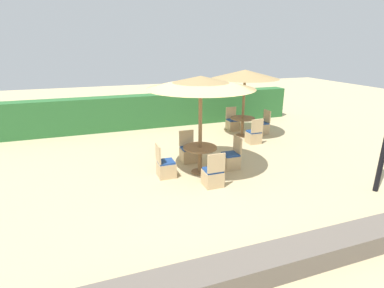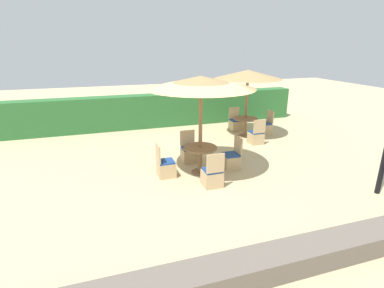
{
  "view_description": "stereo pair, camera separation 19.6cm",
  "coord_description": "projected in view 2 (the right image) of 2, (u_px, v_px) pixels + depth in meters",
  "views": [
    {
      "loc": [
        -2.52,
        -6.51,
        3.44
      ],
      "look_at": [
        0.0,
        0.6,
        0.9
      ],
      "focal_mm": 28.0,
      "sensor_mm": 36.0,
      "label": 1
    },
    {
      "loc": [
        -2.33,
        -6.58,
        3.44
      ],
      "look_at": [
        0.0,
        0.6,
        0.9
      ],
      "focal_mm": 28.0,
      "sensor_mm": 36.0,
      "label": 2
    }
  ],
  "objects": [
    {
      "name": "stone_border",
      "position": [
        270.0,
        263.0,
        4.66
      ],
      "size": [
        10.0,
        0.56,
        0.38
      ],
      "primitive_type": "cube",
      "color": "#6B6056",
      "rests_on": "ground_plane"
    },
    {
      "name": "patio_chair_back_right_south",
      "position": [
        256.0,
        137.0,
        10.75
      ],
      "size": [
        0.46,
        0.46,
        0.93
      ],
      "color": "tan",
      "rests_on": "ground_plane"
    },
    {
      "name": "hedge_row",
      "position": [
        153.0,
        111.0,
        12.87
      ],
      "size": [
        13.0,
        0.7,
        1.39
      ],
      "primitive_type": "cube",
      "color": "#2D6B33",
      "rests_on": "ground_plane"
    },
    {
      "name": "ground_plane",
      "position": [
        199.0,
        184.0,
        7.71
      ],
      "size": [
        40.0,
        40.0,
        0.0
      ],
      "primitive_type": "plane",
      "color": "#C6B284"
    },
    {
      "name": "patio_chair_center_north",
      "position": [
        189.0,
        153.0,
        9.14
      ],
      "size": [
        0.46,
        0.46,
        0.93
      ],
      "rotation": [
        0.0,
        0.0,
        3.14
      ],
      "color": "tan",
      "rests_on": "ground_plane"
    },
    {
      "name": "parasol_center",
      "position": [
        201.0,
        83.0,
        7.62
      ],
      "size": [
        2.83,
        2.83,
        2.66
      ],
      "color": "olive",
      "rests_on": "ground_plane"
    },
    {
      "name": "patio_chair_back_right_north",
      "position": [
        236.0,
        124.0,
        12.44
      ],
      "size": [
        0.46,
        0.46,
        0.93
      ],
      "rotation": [
        0.0,
        0.0,
        3.14
      ],
      "color": "tan",
      "rests_on": "ground_plane"
    },
    {
      "name": "round_table_center",
      "position": [
        200.0,
        154.0,
        8.23
      ],
      "size": [
        0.92,
        0.92,
        0.76
      ],
      "color": "olive",
      "rests_on": "ground_plane"
    },
    {
      "name": "patio_chair_back_right_east",
      "position": [
        265.0,
        127.0,
        11.93
      ],
      "size": [
        0.46,
        0.46,
        0.93
      ],
      "rotation": [
        0.0,
        0.0,
        1.57
      ],
      "color": "tan",
      "rests_on": "ground_plane"
    },
    {
      "name": "parasol_back_right",
      "position": [
        248.0,
        75.0,
        10.95
      ],
      "size": [
        2.5,
        2.5,
        2.53
      ],
      "color": "olive",
      "rests_on": "ground_plane"
    },
    {
      "name": "patio_chair_center_west",
      "position": [
        166.0,
        167.0,
        8.1
      ],
      "size": [
        0.46,
        0.46,
        0.93
      ],
      "rotation": [
        0.0,
        0.0,
        -1.57
      ],
      "color": "tan",
      "rests_on": "ground_plane"
    },
    {
      "name": "patio_chair_center_east",
      "position": [
        231.0,
        160.0,
        8.61
      ],
      "size": [
        0.46,
        0.46,
        0.93
      ],
      "rotation": [
        0.0,
        0.0,
        1.57
      ],
      "color": "tan",
      "rests_on": "ground_plane"
    },
    {
      "name": "round_table_back_right",
      "position": [
        245.0,
        123.0,
        11.53
      ],
      "size": [
        0.94,
        0.94,
        0.72
      ],
      "color": "olive",
      "rests_on": "ground_plane"
    },
    {
      "name": "patio_chair_center_south",
      "position": [
        212.0,
        176.0,
        7.54
      ],
      "size": [
        0.46,
        0.46,
        0.93
      ],
      "color": "tan",
      "rests_on": "ground_plane"
    }
  ]
}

